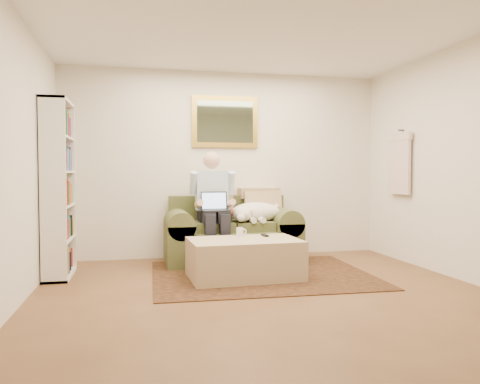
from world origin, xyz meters
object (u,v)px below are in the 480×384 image
object	(u,v)px
sofa	(231,239)
bookshelf	(58,189)
laptop	(215,206)
ottoman	(244,259)
coffee_mug	(240,232)
seated_man	(214,208)
sleeping_dog	(256,212)

from	to	relation	value
sofa	bookshelf	world-z (taller)	bookshelf
bookshelf	sofa	bearing A→B (deg)	11.53
laptop	ottoman	bearing A→B (deg)	-75.04
sofa	coffee_mug	distance (m)	0.76
seated_man	coffee_mug	xyz separation A→B (m)	(0.21, -0.58, -0.24)
seated_man	coffee_mug	bearing A→B (deg)	-69.92
sofa	sleeping_dog	bearing A→B (deg)	-15.74
sleeping_dog	ottoman	distance (m)	1.08
sofa	seated_man	distance (m)	0.53
sofa	laptop	size ratio (longest dim) A/B	5.15
sleeping_dog	bookshelf	bearing A→B (deg)	-171.97
ottoman	bookshelf	distance (m)	2.26
seated_man	coffee_mug	world-z (taller)	seated_man
laptop	sleeping_dog	bearing A→B (deg)	13.64
bookshelf	laptop	bearing A→B (deg)	6.25
seated_man	sleeping_dog	world-z (taller)	seated_man
sofa	coffee_mug	world-z (taller)	sofa
ottoman	laptop	bearing A→B (deg)	104.96
coffee_mug	bookshelf	size ratio (longest dim) A/B	0.05
coffee_mug	seated_man	bearing A→B (deg)	110.08
sleeping_dog	bookshelf	world-z (taller)	bookshelf
sofa	laptop	world-z (taller)	laptop
ottoman	coffee_mug	bearing A→B (deg)	88.78
sofa	coffee_mug	xyz separation A→B (m)	(-0.05, -0.74, 0.19)
sofa	coffee_mug	size ratio (longest dim) A/B	17.36
coffee_mug	bookshelf	xyz separation A→B (m)	(-2.05, 0.31, 0.51)
laptop	sleeping_dog	distance (m)	0.60
seated_man	ottoman	bearing A→B (deg)	-76.19
sofa	sleeping_dog	xyz separation A→B (m)	(0.31, -0.09, 0.36)
seated_man	laptop	bearing A→B (deg)	-90.00
laptop	sleeping_dog	world-z (taller)	laptop
sleeping_dog	ottoman	bearing A→B (deg)	-111.89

